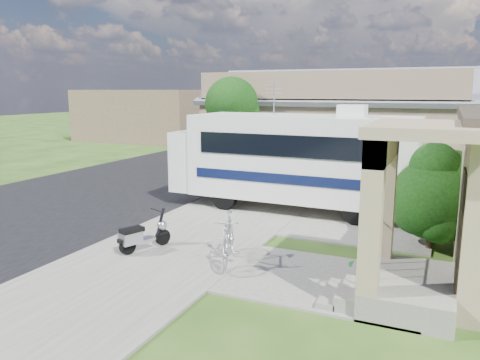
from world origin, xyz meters
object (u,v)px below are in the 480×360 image
at_px(pickup_truck, 221,150).
at_px(scooter, 142,236).
at_px(motorhome, 294,157).
at_px(bicycle, 228,241).
at_px(garden_hose, 357,269).
at_px(shrub, 435,195).
at_px(van, 263,137).

bearing_deg(pickup_truck, scooter, 117.43).
relative_size(motorhome, bicycle, 4.25).
distance_m(bicycle, garden_hose, 2.95).
relative_size(bicycle, garden_hose, 4.98).
bearing_deg(bicycle, shrub, 17.05).
xyz_separation_m(scooter, garden_hose, (5.12, 0.86, -0.35)).
xyz_separation_m(motorhome, shrub, (4.47, -2.46, -0.39)).
height_order(motorhome, scooter, motorhome).
bearing_deg(scooter, motorhome, 91.01).
bearing_deg(garden_hose, pickup_truck, 127.11).
bearing_deg(garden_hose, scooter, -170.52).
relative_size(scooter, pickup_truck, 0.26).
xyz_separation_m(motorhome, garden_hose, (3.03, -4.82, -1.70)).
xyz_separation_m(van, garden_hose, (9.92, -19.78, -0.74)).
height_order(bicycle, pickup_truck, pickup_truck).
bearing_deg(van, pickup_truck, -78.81).
bearing_deg(bicycle, garden_hose, -4.40).
bearing_deg(shrub, bicycle, -144.04).
relative_size(scooter, bicycle, 0.74).
bearing_deg(motorhome, bicycle, -87.26).
distance_m(shrub, bicycle, 5.32).
bearing_deg(motorhome, pickup_truck, 130.42).
distance_m(shrub, garden_hose, 3.06).
distance_m(scooter, pickup_truck, 14.36).
bearing_deg(motorhome, van, 115.30).
xyz_separation_m(bicycle, van, (-7.10, 20.51, 0.26)).
height_order(pickup_truck, garden_hose, pickup_truck).
height_order(shrub, scooter, shrub).
distance_m(bicycle, pickup_truck, 15.13).
relative_size(van, garden_hose, 14.91).
height_order(shrub, garden_hose, shrub).
bearing_deg(van, motorhome, -56.16).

